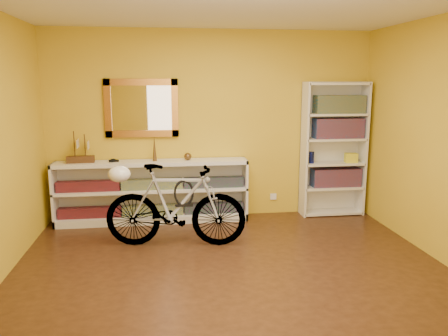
{
  "coord_description": "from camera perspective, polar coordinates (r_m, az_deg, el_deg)",
  "views": [
    {
      "loc": [
        -0.65,
        -4.15,
        1.91
      ],
      "look_at": [
        0.0,
        0.7,
        0.95
      ],
      "focal_mm": 35.61,
      "sensor_mm": 36.0,
      "label": 1
    }
  ],
  "objects": [
    {
      "name": "floor",
      "position": [
        4.62,
        1.19,
        -13.42
      ],
      "size": [
        4.5,
        4.0,
        0.01
      ],
      "primitive_type": "cube",
      "color": "black",
      "rests_on": "ground"
    },
    {
      "name": "ceiling",
      "position": [
        4.25,
        1.34,
        20.5
      ],
      "size": [
        4.5,
        4.0,
        0.01
      ],
      "primitive_type": "cube",
      "color": "silver",
      "rests_on": "ground"
    },
    {
      "name": "back_wall",
      "position": [
        6.22,
        -1.61,
        5.48
      ],
      "size": [
        4.5,
        0.01,
        2.6
      ],
      "primitive_type": "cube",
      "color": "gold",
      "rests_on": "ground"
    },
    {
      "name": "gilt_mirror",
      "position": [
        6.13,
        -10.53,
        7.56
      ],
      "size": [
        0.98,
        0.06,
        0.78
      ],
      "primitive_type": "cube",
      "color": "brown",
      "rests_on": "back_wall"
    },
    {
      "name": "wall_socket",
      "position": [
        6.54,
        6.34,
        -3.66
      ],
      "size": [
        0.09,
        0.02,
        0.09
      ],
      "primitive_type": "cube",
      "color": "silver",
      "rests_on": "back_wall"
    },
    {
      "name": "console_unit",
      "position": [
        6.15,
        -9.17,
        -3.01
      ],
      "size": [
        2.6,
        0.35,
        0.85
      ],
      "primitive_type": null,
      "color": "silver",
      "rests_on": "floor"
    },
    {
      "name": "cd_row_lower",
      "position": [
        6.19,
        -9.1,
        -5.34
      ],
      "size": [
        2.5,
        0.13,
        0.14
      ],
      "primitive_type": "cube",
      "color": "black",
      "rests_on": "console_unit"
    },
    {
      "name": "cd_row_upper",
      "position": [
        6.1,
        -9.21,
        -2.06
      ],
      "size": [
        2.5,
        0.13,
        0.14
      ],
      "primitive_type": "cube",
      "color": "navy",
      "rests_on": "console_unit"
    },
    {
      "name": "model_ship",
      "position": [
        6.12,
        -18.03,
        2.59
      ],
      "size": [
        0.36,
        0.15,
        0.42
      ],
      "primitive_type": null,
      "rotation": [
        0.0,
        0.0,
        0.06
      ],
      "color": "#3A2210",
      "rests_on": "console_unit"
    },
    {
      "name": "toy_car",
      "position": [
        6.09,
        -13.94,
        0.77
      ],
      "size": [
        0.0,
        0.01,
        0.0
      ],
      "primitive_type": "imported",
      "rotation": [
        0.0,
        0.0,
        1.92
      ],
      "color": "black",
      "rests_on": "console_unit"
    },
    {
      "name": "bronze_ornament",
      "position": [
        6.03,
        -8.92,
        2.48
      ],
      "size": [
        0.06,
        0.06,
        0.34
      ],
      "primitive_type": "cone",
      "color": "brown",
      "rests_on": "console_unit"
    },
    {
      "name": "decorative_orb",
      "position": [
        6.05,
        -4.68,
        1.48
      ],
      "size": [
        0.1,
        0.1,
        0.1
      ],
      "primitive_type": "sphere",
      "color": "brown",
      "rests_on": "console_unit"
    },
    {
      "name": "bookcase",
      "position": [
        6.51,
        13.89,
        2.31
      ],
      "size": [
        0.9,
        0.3,
        1.9
      ],
      "primitive_type": null,
      "color": "silver",
      "rests_on": "floor"
    },
    {
      "name": "book_row_a",
      "position": [
        6.6,
        14.13,
        -1.15
      ],
      "size": [
        0.7,
        0.22,
        0.26
      ],
      "primitive_type": "cube",
      "color": "maroon",
      "rests_on": "bookcase"
    },
    {
      "name": "book_row_b",
      "position": [
        6.5,
        14.43,
        4.98
      ],
      "size": [
        0.7,
        0.22,
        0.28
      ],
      "primitive_type": "cube",
      "color": "maroon",
      "rests_on": "bookcase"
    },
    {
      "name": "book_row_c",
      "position": [
        6.47,
        14.57,
        7.93
      ],
      "size": [
        0.7,
        0.22,
        0.25
      ],
      "primitive_type": "cube",
      "color": "#1A4F5D",
      "rests_on": "bookcase"
    },
    {
      "name": "travel_mug",
      "position": [
        6.4,
        11.16,
        1.35
      ],
      "size": [
        0.07,
        0.07,
        0.17
      ],
      "primitive_type": "cylinder",
      "color": "navy",
      "rests_on": "bookcase"
    },
    {
      "name": "red_tin",
      "position": [
        6.41,
        12.37,
        7.76
      ],
      "size": [
        0.16,
        0.16,
        0.2
      ],
      "primitive_type": "cube",
      "rotation": [
        0.0,
        0.0,
        0.02
      ],
      "color": "maroon",
      "rests_on": "bookcase"
    },
    {
      "name": "yellow_bag",
      "position": [
        6.59,
        15.99,
        1.27
      ],
      "size": [
        0.18,
        0.13,
        0.13
      ],
      "primitive_type": "cube",
      "rotation": [
        0.0,
        0.0,
        -0.13
      ],
      "color": "yellow",
      "rests_on": "bookcase"
    },
    {
      "name": "bicycle",
      "position": [
        5.2,
        -6.23,
        -4.79
      ],
      "size": [
        0.65,
        1.71,
        0.98
      ],
      "primitive_type": "imported",
      "rotation": [
        0.0,
        0.0,
        1.44
      ],
      "color": "silver",
      "rests_on": "floor"
    },
    {
      "name": "helmet",
      "position": [
        5.22,
        -13.28,
        -0.75
      ],
      "size": [
        0.25,
        0.24,
        0.19
      ],
      "primitive_type": "ellipsoid",
      "color": "white",
      "rests_on": "bicycle"
    },
    {
      "name": "u_lock",
      "position": [
        5.16,
        -5.18,
        -3.23
      ],
      "size": [
        0.23,
        0.02,
        0.23
      ],
      "primitive_type": "torus",
      "rotation": [
        1.57,
        0.0,
        0.0
      ],
      "color": "black",
      "rests_on": "bicycle"
    }
  ]
}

